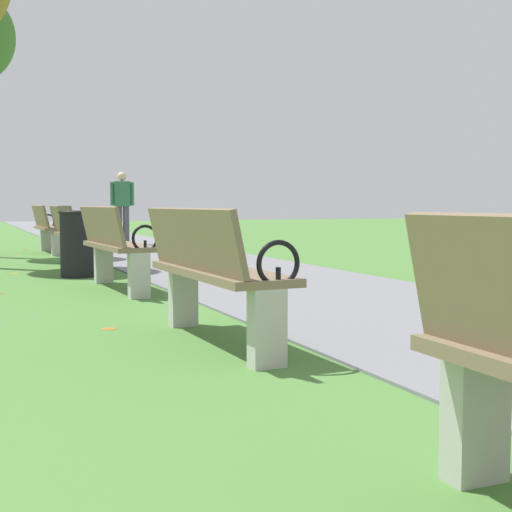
{
  "coord_description": "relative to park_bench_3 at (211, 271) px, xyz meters",
  "views": [
    {
      "loc": [
        -2.01,
        1.94,
        0.93
      ],
      "look_at": [
        -0.05,
        6.58,
        0.55
      ],
      "focal_mm": 49.15,
      "sensor_mm": 36.0,
      "label": 1
    }
  ],
  "objects": [
    {
      "name": "park_bench_4",
      "position": [
        0.0,
        3.14,
        0.0
      ],
      "size": [
        0.54,
        1.62,
        0.9
      ],
      "color": "#7A664C",
      "rests_on": "ground"
    },
    {
      "name": "park_bench_3",
      "position": [
        0.0,
        0.0,
        0.0
      ],
      "size": [
        0.52,
        1.61,
        0.9
      ],
      "color": "#7A664C",
      "rests_on": "ground"
    },
    {
      "name": "scattered_leaves",
      "position": [
        0.25,
        4.6,
        -0.48
      ],
      "size": [
        4.37,
        15.11,
        0.02
      ],
      "color": "#AD6B23",
      "rests_on": "ground"
    },
    {
      "name": "park_bench_6",
      "position": [
        -0.0,
        9.29,
        0.0
      ],
      "size": [
        0.51,
        1.61,
        0.9
      ],
      "color": "#7A664C",
      "rests_on": "ground"
    },
    {
      "name": "trash_bin",
      "position": [
        -0.15,
        4.71,
        -0.06
      ],
      "size": [
        0.48,
        0.48,
        0.84
      ],
      "color": "black",
      "rests_on": "ground"
    },
    {
      "name": "pedestrian_walking",
      "position": [
        1.85,
        11.36,
        0.44
      ],
      "size": [
        0.53,
        0.25,
        1.62
      ],
      "color": "#4C4C56",
      "rests_on": "paved_walkway"
    },
    {
      "name": "paved_walkway",
      "position": [
        1.9,
        11.74,
        -0.48
      ],
      "size": [
        2.79,
        44.0,
        0.02
      ],
      "primitive_type": "cube",
      "color": "slate",
      "rests_on": "ground"
    },
    {
      "name": "park_bench_5",
      "position": [
        0.0,
        6.18,
        0.0
      ],
      "size": [
        0.54,
        1.62,
        0.9
      ],
      "color": "#7A664C",
      "rests_on": "ground"
    }
  ]
}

